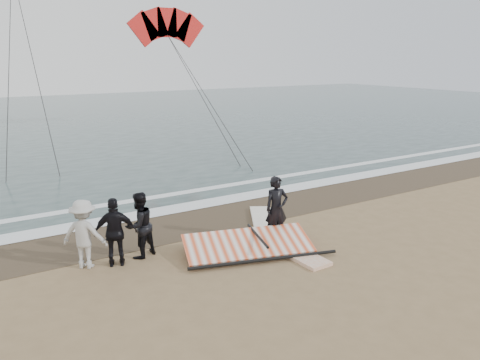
% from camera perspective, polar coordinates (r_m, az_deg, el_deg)
% --- Properties ---
extents(ground, '(120.00, 120.00, 0.00)m').
position_cam_1_polar(ground, '(12.36, 8.22, -10.13)').
color(ground, '#8C704C').
rests_on(ground, ground).
extents(sea, '(120.00, 54.00, 0.02)m').
position_cam_1_polar(sea, '(42.49, -21.54, 6.82)').
color(sea, '#233838').
rests_on(sea, ground).
extents(wet_sand, '(120.00, 2.80, 0.01)m').
position_cam_1_polar(wet_sand, '(15.81, -2.22, -4.30)').
color(wet_sand, '#4C3D2B').
rests_on(wet_sand, ground).
extents(foam_near, '(120.00, 0.90, 0.01)m').
position_cam_1_polar(foam_near, '(16.98, -4.54, -2.90)').
color(foam_near, white).
rests_on(foam_near, sea).
extents(foam_far, '(120.00, 0.45, 0.01)m').
position_cam_1_polar(foam_far, '(18.44, -6.94, -1.52)').
color(foam_far, white).
rests_on(foam_far, sea).
extents(man_main, '(0.77, 0.58, 1.90)m').
position_cam_1_polar(man_main, '(13.50, 4.47, -3.50)').
color(man_main, black).
rests_on(man_main, ground).
extents(board_white, '(0.77, 2.42, 0.10)m').
position_cam_1_polar(board_white, '(12.96, 6.45, -8.62)').
color(board_white, white).
rests_on(board_white, ground).
extents(board_cream, '(1.90, 2.66, 0.11)m').
position_cam_1_polar(board_cream, '(15.15, 2.88, -4.97)').
color(board_cream, white).
rests_on(board_cream, ground).
extents(trio_cluster, '(2.58, 1.28, 1.80)m').
position_cam_1_polar(trio_cluster, '(12.42, -15.51, -5.97)').
color(trio_cluster, black).
rests_on(trio_cluster, ground).
extents(sail_rig, '(3.89, 2.56, 0.49)m').
position_cam_1_polar(sail_rig, '(12.88, 0.43, -7.97)').
color(sail_rig, black).
rests_on(sail_rig, ground).
extents(kite_red, '(6.31, 7.56, 16.47)m').
position_cam_1_polar(kite_red, '(35.25, -8.84, 17.63)').
color(kite_red, red).
rests_on(kite_red, ground).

